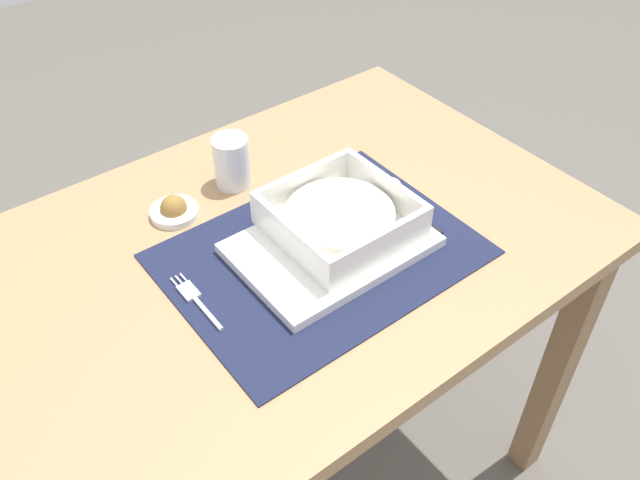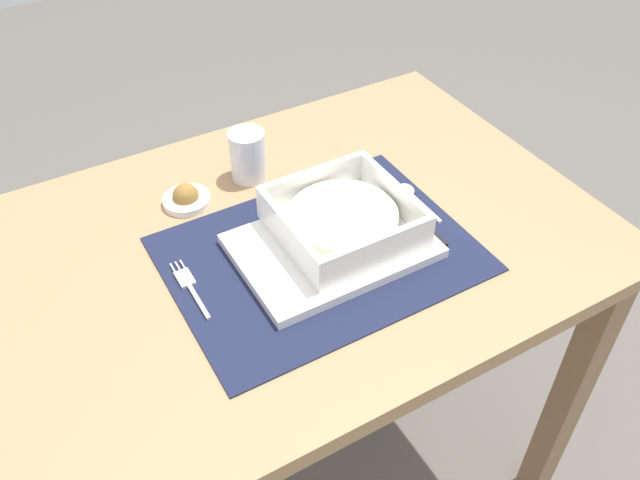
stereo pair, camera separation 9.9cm
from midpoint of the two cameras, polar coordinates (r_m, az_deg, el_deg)
name	(u,v)px [view 2 (the right image)]	position (r m, az deg, el deg)	size (l,w,h in m)	color
ground_plane	(299,471)	(1.61, 0.07, -19.23)	(6.00, 6.00, 0.00)	#59544C
dining_table	(292,285)	(1.11, 0.10, -4.03)	(0.98, 0.68, 0.72)	#A37A51
placemat	(320,254)	(1.01, 2.81, -1.33)	(0.45, 0.34, 0.00)	#191E38
serving_plate	(332,246)	(1.01, 3.82, -0.63)	(0.29, 0.20, 0.02)	white
porridge_bowl	(343,221)	(1.01, 4.79, 1.53)	(0.19, 0.19, 0.06)	white
fork	(189,285)	(0.97, -8.31, -3.95)	(0.02, 0.13, 0.00)	silver
spoon	(410,193)	(1.13, 10.22, 3.87)	(0.02, 0.11, 0.01)	silver
butter_knife	(422,224)	(1.07, 11.33, 1.21)	(0.01, 0.14, 0.01)	black
bread_knife	(403,219)	(1.08, 9.72, 1.71)	(0.01, 0.13, 0.01)	#59331E
drinking_glass	(248,158)	(1.14, -3.70, 6.91)	(0.06, 0.06, 0.09)	white
condiment_saucer	(186,198)	(1.11, -8.89, 3.46)	(0.08, 0.08, 0.04)	white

